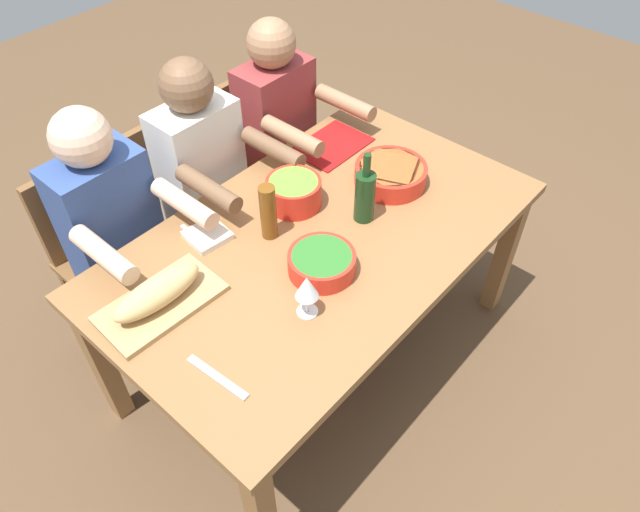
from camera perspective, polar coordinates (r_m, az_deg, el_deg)
ground_plane at (r=2.72m, az=0.00°, el=-9.31°), size 8.00×8.00×0.00m
dining_table at (r=2.21m, az=0.00°, el=0.48°), size 1.65×0.98×0.74m
chair_far_right at (r=3.01m, az=-6.00°, el=10.04°), size 0.40×0.40×0.85m
diner_far_right at (r=2.78m, az=-3.63°, el=12.22°), size 0.41×0.53×1.20m
chair_far_left at (r=2.64m, az=-20.19°, el=0.82°), size 0.40×0.40×0.85m
diner_far_left at (r=2.37m, az=-19.05°, el=2.45°), size 0.41×0.53×1.20m
chair_far_center at (r=2.79m, az=-12.67°, el=5.78°), size 0.40×0.40×0.85m
diner_far_center at (r=2.54m, az=-10.80°, el=7.80°), size 0.41×0.53×1.20m
serving_bowl_greens at (r=2.00m, az=0.17°, el=-0.57°), size 0.23×0.23×0.08m
serving_bowl_fruit at (r=2.37m, az=6.86°, el=7.96°), size 0.29×0.29×0.08m
serving_bowl_salad at (r=2.25m, az=-2.56°, el=6.30°), size 0.21×0.21×0.11m
cutting_board at (r=1.99m, az=-15.18°, el=-4.43°), size 0.41×0.24×0.02m
bread_loaf at (r=1.95m, az=-15.48°, el=-3.39°), size 0.32×0.12×0.09m
wine_bottle at (r=2.16m, az=4.36°, el=5.88°), size 0.08×0.08×0.29m
beer_bottle at (r=2.09m, az=-5.03°, el=4.25°), size 0.06×0.06×0.22m
wine_glass at (r=1.82m, az=-1.29°, el=-3.16°), size 0.08×0.08×0.17m
placemat_far_right at (r=2.59m, az=1.16°, el=10.68°), size 0.32×0.23×0.01m
fork_far_left at (r=2.19m, az=-12.02°, el=1.78°), size 0.03×0.17×0.01m
carving_knife at (r=1.79m, az=-9.91°, el=-11.49°), size 0.04×0.23×0.01m
napkin_stack at (r=2.17m, az=-10.86°, el=1.99°), size 0.16×0.16×0.02m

